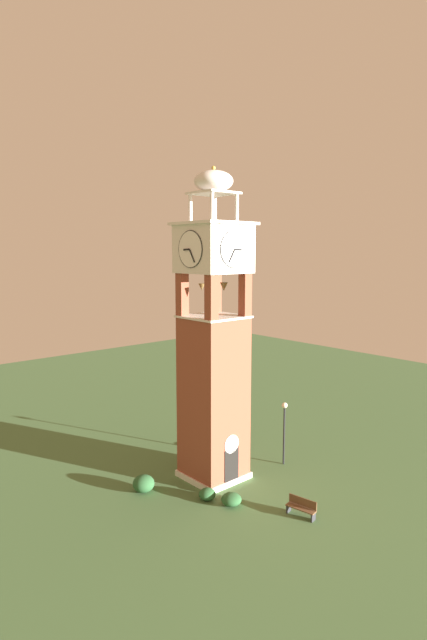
{
  "coord_description": "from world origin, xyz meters",
  "views": [
    {
      "loc": [
        -19.21,
        -21.7,
        13.69
      ],
      "look_at": [
        0.0,
        0.0,
        9.67
      ],
      "focal_mm": 28.12,
      "sensor_mm": 36.0,
      "label": 1
    }
  ],
  "objects": [
    {
      "name": "ground",
      "position": [
        0.0,
        0.0,
        0.0
      ],
      "size": [
        80.0,
        80.0,
        0.0
      ],
      "primitive_type": "plane",
      "color": "#476B3D"
    },
    {
      "name": "clock_tower",
      "position": [
        0.0,
        -0.0,
        7.69
      ],
      "size": [
        3.75,
        3.75,
        18.41
      ],
      "color": "brown",
      "rests_on": "ground"
    },
    {
      "name": "park_bench",
      "position": [
        0.39,
        -6.46,
        0.48
      ],
      "size": [
        0.7,
        1.65,
        0.95
      ],
      "color": "brown",
      "rests_on": "ground"
    },
    {
      "name": "lamp_post",
      "position": [
        4.61,
        -1.63,
        2.82
      ],
      "size": [
        0.36,
        0.36,
        4.1
      ],
      "color": "black",
      "rests_on": "ground"
    },
    {
      "name": "trash_bin",
      "position": [
        3.46,
        1.61,
        0.4
      ],
      "size": [
        0.52,
        0.52,
        0.8
      ],
      "primitive_type": "cylinder",
      "color": "#2D2D33",
      "rests_on": "ground"
    },
    {
      "name": "shrub_near_entry",
      "position": [
        -2.15,
        -1.91,
        0.32
      ],
      "size": [
        0.93,
        0.93,
        0.64
      ],
      "primitive_type": "ellipsoid",
      "color": "#28562D",
      "rests_on": "ground"
    },
    {
      "name": "shrub_left_of_tower",
      "position": [
        -4.27,
        1.21,
        0.49
      ],
      "size": [
        1.24,
        1.24,
        0.97
      ],
      "primitive_type": "ellipsoid",
      "color": "#28562D",
      "rests_on": "ground"
    },
    {
      "name": "shrub_behind_bench",
      "position": [
        -1.57,
        -3.23,
        0.33
      ],
      "size": [
        1.11,
        1.11,
        0.66
      ],
      "primitive_type": "ellipsoid",
      "color": "#28562D",
      "rests_on": "ground"
    }
  ]
}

